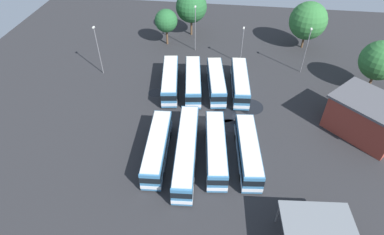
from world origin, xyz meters
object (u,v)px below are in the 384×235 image
Objects in this scene: lamp_post_mid_lot at (242,44)px; depot_building at (367,117)px; bus_row1_slot0 at (240,82)px; bus_row1_slot3 at (170,80)px; tree_north_edge at (308,21)px; bus_row1_slot1 at (216,82)px; lamp_post_near_entrance at (98,49)px; bus_row1_slot2 at (193,81)px; bus_row0_slot2 at (186,151)px; lamp_post_by_building at (195,27)px; bus_row0_slot1 at (216,148)px; tree_northwest at (166,21)px; bus_row0_slot0 at (248,151)px; bus_row0_slot3 at (157,147)px; tree_west_edge at (380,61)px; tree_northeast at (191,7)px; lamp_post_far_corner at (306,49)px.

depot_building is at bearing -133.46° from lamp_post_mid_lot.
bus_row1_slot0 is at bearing 179.93° from lamp_post_mid_lot.
tree_north_edge is at bearing -53.38° from bus_row1_slot3.
bus_row1_slot1 is 1.24× the size of lamp_post_near_entrance.
bus_row1_slot1 is at bearing 157.17° from lamp_post_mid_lot.
bus_row1_slot2 is 1.25× the size of tree_north_edge.
bus_row0_slot2 is 1.28× the size of bus_row1_slot2.
lamp_post_by_building is at bearing 5.00° from bus_row0_slot2.
bus_row0_slot1 is 1.64× the size of tree_northwest.
bus_row0_slot0 is 1.28× the size of lamp_post_near_entrance.
bus_row1_slot3 is at bearing 41.62° from bus_row0_slot0.
tree_north_edge is (34.43, -23.54, 4.08)m from bus_row0_slot3.
bus_row0_slot1 is 1.08× the size of bus_row1_slot1.
tree_west_edge is 37.50m from tree_northeast.
bus_row0_slot0 is 18.69m from depot_building.
tree_northeast reaches higher than bus_row1_slot2.
depot_building is at bearing -124.35° from tree_northwest.
tree_west_edge is (3.84, -26.45, 3.97)m from bus_row1_slot1.
tree_north_edge reaches higher than tree_northwest.
bus_row0_slot3 is 1.39× the size of lamp_post_far_corner.
bus_row1_slot3 is (15.14, 9.05, -0.00)m from bus_row0_slot1.
bus_row0_slot3 and bus_row1_slot1 have the same top height.
tree_northwest is (1.89, 6.27, 0.10)m from lamp_post_by_building.
bus_row0_slot1 is 22.69m from depot_building.
depot_building is at bearing -127.60° from lamp_post_by_building.
bus_row0_slot1 is at bearing 110.88° from depot_building.
lamp_post_mid_lot is (26.30, -6.77, 2.35)m from bus_row0_slot2.
bus_row0_slot3 is (0.06, 3.94, -0.00)m from bus_row0_slot2.
tree_northeast is at bearing 60.69° from lamp_post_far_corner.
bus_row1_slot3 is (-0.90, 11.95, 0.00)m from bus_row1_slot0.
tree_north_edge is (33.57, -15.75, 4.08)m from bus_row0_slot1.
tree_northwest reaches higher than bus_row0_slot2.
tree_northeast reaches higher than bus_row1_slot0.
bus_row0_slot1 is at bearing 127.68° from tree_west_edge.
lamp_post_far_corner is 0.97× the size of tree_west_edge.
lamp_post_near_entrance reaches higher than bus_row0_slot3.
bus_row0_slot2 is 35.85m from tree_west_edge.
lamp_post_far_corner is (-5.70, -20.79, -0.29)m from lamp_post_by_building.
bus_row0_slot2 and bus_row1_slot1 have the same top height.
bus_row0_slot1 is at bearing 173.43° from lamp_post_mid_lot.
tree_north_edge reaches higher than tree_west_edge.
bus_row0_slot0 and bus_row0_slot3 have the same top height.
tree_northeast is (2.76, 23.98, 0.50)m from tree_north_edge.
bus_row1_slot0 is 19.95m from depot_building.
tree_northeast is at bearing 83.44° from tree_north_edge.
bus_row1_slot1 is 23.61m from depot_building.
tree_northeast is (37.25, 4.38, 4.58)m from bus_row0_slot2.
bus_row0_slot0 is at bearing -160.79° from bus_row1_slot1.
bus_row0_slot2 is 1.66× the size of lamp_post_near_entrance.
bus_row0_slot3 is at bearing 89.08° from bus_row0_slot2.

